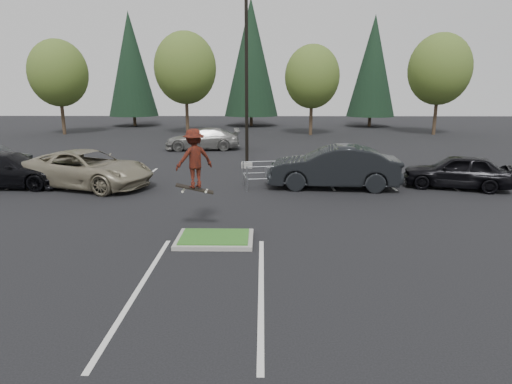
{
  "coord_description": "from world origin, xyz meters",
  "views": [
    {
      "loc": [
        1.37,
        -11.67,
        4.27
      ],
      "look_at": [
        1.17,
        1.5,
        1.11
      ],
      "focal_mm": 30.0,
      "sensor_mm": 36.0,
      "label": 1
    }
  ],
  "objects_px": {
    "cart_corral": "(278,172)",
    "car_l_tan": "(86,169)",
    "light_pole": "(247,84)",
    "conif_c": "(373,66)",
    "decid_d": "(439,72)",
    "conif_b": "(251,58)",
    "car_r_black": "(458,171)",
    "decid_c": "(312,79)",
    "decid_a": "(59,75)",
    "decid_b": "(185,70)",
    "car_l_black": "(9,170)",
    "conif_a": "(131,65)",
    "car_far_silver": "(203,139)",
    "skateboarder": "(194,159)",
    "car_r_charc": "(333,167)"
  },
  "relations": [
    {
      "from": "decid_a",
      "to": "conif_a",
      "type": "relative_size",
      "value": 0.69
    },
    {
      "from": "decid_a",
      "to": "decid_b",
      "type": "relative_size",
      "value": 0.92
    },
    {
      "from": "conif_b",
      "to": "car_l_tan",
      "type": "distance_m",
      "value": 34.84
    },
    {
      "from": "conif_a",
      "to": "conif_b",
      "type": "distance_m",
      "value": 14.03
    },
    {
      "from": "car_l_tan",
      "to": "car_l_black",
      "type": "relative_size",
      "value": 1.11
    },
    {
      "from": "skateboarder",
      "to": "car_far_silver",
      "type": "relative_size",
      "value": 0.37
    },
    {
      "from": "decid_d",
      "to": "car_l_black",
      "type": "distance_m",
      "value": 36.8
    },
    {
      "from": "light_pole",
      "to": "conif_c",
      "type": "bearing_deg",
      "value": 63.85
    },
    {
      "from": "conif_c",
      "to": "car_far_silver",
      "type": "height_order",
      "value": "conif_c"
    },
    {
      "from": "light_pole",
      "to": "car_r_black",
      "type": "bearing_deg",
      "value": -27.76
    },
    {
      "from": "decid_d",
      "to": "car_l_black",
      "type": "xyz_separation_m",
      "value": [
        -27.99,
        -23.33,
        -5.13
      ]
    },
    {
      "from": "car_r_black",
      "to": "decid_b",
      "type": "bearing_deg",
      "value": -128.37
    },
    {
      "from": "decid_c",
      "to": "car_r_charc",
      "type": "bearing_deg",
      "value": -93.74
    },
    {
      "from": "decid_a",
      "to": "decid_b",
      "type": "bearing_deg",
      "value": 2.39
    },
    {
      "from": "decid_d",
      "to": "conif_b",
      "type": "height_order",
      "value": "conif_b"
    },
    {
      "from": "decid_d",
      "to": "conif_b",
      "type": "relative_size",
      "value": 0.65
    },
    {
      "from": "decid_a",
      "to": "car_l_tan",
      "type": "bearing_deg",
      "value": -63.45
    },
    {
      "from": "conif_c",
      "to": "car_l_black",
      "type": "relative_size",
      "value": 2.34
    },
    {
      "from": "car_l_tan",
      "to": "car_r_black",
      "type": "relative_size",
      "value": 1.33
    },
    {
      "from": "decid_b",
      "to": "conif_c",
      "type": "height_order",
      "value": "conif_c"
    },
    {
      "from": "cart_corral",
      "to": "car_l_black",
      "type": "relative_size",
      "value": 0.76
    },
    {
      "from": "decid_d",
      "to": "car_r_black",
      "type": "bearing_deg",
      "value": -108.9
    },
    {
      "from": "car_l_tan",
      "to": "decid_c",
      "type": "bearing_deg",
      "value": -10.72
    },
    {
      "from": "decid_a",
      "to": "decid_d",
      "type": "relative_size",
      "value": 0.94
    },
    {
      "from": "decid_c",
      "to": "car_far_silver",
      "type": "relative_size",
      "value": 1.57
    },
    {
      "from": "conif_c",
      "to": "car_l_black",
      "type": "xyz_separation_m",
      "value": [
        -24.0,
        -32.5,
        -6.07
      ]
    },
    {
      "from": "cart_corral",
      "to": "car_r_black",
      "type": "bearing_deg",
      "value": -10.43
    },
    {
      "from": "conif_b",
      "to": "conif_c",
      "type": "bearing_deg",
      "value": -4.09
    },
    {
      "from": "conif_a",
      "to": "car_far_silver",
      "type": "distance_m",
      "value": 24.3
    },
    {
      "from": "car_l_black",
      "to": "car_r_charc",
      "type": "height_order",
      "value": "car_r_charc"
    },
    {
      "from": "decid_c",
      "to": "conif_a",
      "type": "xyz_separation_m",
      "value": [
        -19.99,
        10.17,
        1.84
      ]
    },
    {
      "from": "conif_c",
      "to": "car_r_black",
      "type": "bearing_deg",
      "value": -97.02
    },
    {
      "from": "decid_c",
      "to": "conif_a",
      "type": "distance_m",
      "value": 22.5
    },
    {
      "from": "car_r_black",
      "to": "conif_a",
      "type": "bearing_deg",
      "value": -126.57
    },
    {
      "from": "car_r_charc",
      "to": "skateboarder",
      "type": "bearing_deg",
      "value": -35.95
    },
    {
      "from": "light_pole",
      "to": "car_far_silver",
      "type": "height_order",
      "value": "light_pole"
    },
    {
      "from": "light_pole",
      "to": "cart_corral",
      "type": "bearing_deg",
      "value": -72.2
    },
    {
      "from": "cart_corral",
      "to": "car_far_silver",
      "type": "height_order",
      "value": "car_far_silver"
    },
    {
      "from": "conif_c",
      "to": "car_l_black",
      "type": "distance_m",
      "value": 40.85
    },
    {
      "from": "conif_b",
      "to": "skateboarder",
      "type": "bearing_deg",
      "value": -91.01
    },
    {
      "from": "decid_a",
      "to": "car_l_black",
      "type": "bearing_deg",
      "value": -70.83
    },
    {
      "from": "decid_b",
      "to": "decid_c",
      "type": "bearing_deg",
      "value": -3.34
    },
    {
      "from": "conif_b",
      "to": "cart_corral",
      "type": "xyz_separation_m",
      "value": [
        2.06,
        -33.37,
        -7.15
      ]
    },
    {
      "from": "cart_corral",
      "to": "car_l_tan",
      "type": "distance_m",
      "value": 8.57
    },
    {
      "from": "decid_c",
      "to": "conif_b",
      "type": "xyz_separation_m",
      "value": [
        -5.99,
        10.67,
        2.59
      ]
    },
    {
      "from": "conif_b",
      "to": "car_r_black",
      "type": "bearing_deg",
      "value": -73.38
    },
    {
      "from": "decid_a",
      "to": "decid_d",
      "type": "height_order",
      "value": "decid_d"
    },
    {
      "from": "conif_b",
      "to": "conif_c",
      "type": "relative_size",
      "value": 1.16
    },
    {
      "from": "cart_corral",
      "to": "car_l_tan",
      "type": "height_order",
      "value": "car_l_tan"
    },
    {
      "from": "light_pole",
      "to": "conif_c",
      "type": "xyz_separation_m",
      "value": [
        13.5,
        27.5,
        2.29
      ]
    }
  ]
}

